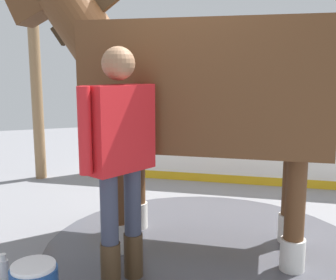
{
  "coord_description": "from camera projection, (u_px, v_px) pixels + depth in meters",
  "views": [
    {
      "loc": [
        3.48,
        -1.77,
        1.61
      ],
      "look_at": [
        0.45,
        -0.69,
        1.05
      ],
      "focal_mm": 43.51,
      "sensor_mm": 36.0,
      "label": 1
    }
  ],
  "objects": [
    {
      "name": "ground_plane",
      "position": [
        218.0,
        232.0,
        4.09
      ],
      "size": [
        16.0,
        16.0,
        0.02
      ],
      "primitive_type": "cube",
      "color": "gray"
    },
    {
      "name": "wet_patch",
      "position": [
        206.0,
        246.0,
        3.75
      ],
      "size": [
        2.95,
        2.95,
        0.0
      ],
      "primitive_type": "cylinder",
      "color": "#4C4C54",
      "rests_on": "ground"
    },
    {
      "name": "barrier_wall",
      "position": [
        229.0,
        147.0,
        5.76
      ],
      "size": [
        2.51,
        3.79,
        1.14
      ],
      "color": "white",
      "rests_on": "ground"
    },
    {
      "name": "roof_post_near",
      "position": [
        36.0,
        86.0,
        5.88
      ],
      "size": [
        0.16,
        0.16,
        2.74
      ],
      "primitive_type": "cylinder",
      "color": "olive",
      "rests_on": "ground"
    },
    {
      "name": "horse",
      "position": [
        196.0,
        87.0,
        3.53
      ],
      "size": [
        2.12,
        2.89,
        2.56
      ],
      "rotation": [
        0.0,
        0.0,
        -2.15
      ],
      "color": "brown",
      "rests_on": "ground"
    },
    {
      "name": "handler",
      "position": [
        120.0,
        150.0,
        2.95
      ],
      "size": [
        0.44,
        0.63,
        1.77
      ],
      "rotation": [
        0.0,
        0.0,
        0.5
      ],
      "color": "#47331E",
      "rests_on": "ground"
    },
    {
      "name": "bottle_shampoo",
      "position": [
        4.0,
        273.0,
        3.01
      ],
      "size": [
        0.07,
        0.07,
        0.27
      ],
      "color": "white",
      "rests_on": "ground"
    }
  ]
}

